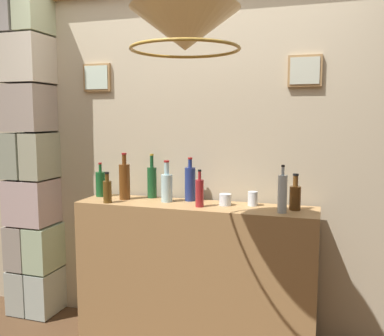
{
  "coord_description": "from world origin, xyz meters",
  "views": [
    {
      "loc": [
        0.81,
        -1.77,
        1.55
      ],
      "look_at": [
        0.0,
        0.79,
        1.23
      ],
      "focal_mm": 39.09,
      "sensor_mm": 36.0,
      "label": 1
    }
  ],
  "objects_px": {
    "liquor_bottle_sherry": "(190,183)",
    "liquor_bottle_amaro": "(152,181)",
    "liquor_bottle_brandy": "(101,184)",
    "glass_tumbler_highball": "(253,199)",
    "liquor_bottle_mezcal": "(282,193)",
    "liquor_bottle_gin": "(107,191)",
    "glass_tumbler_rocks": "(225,200)",
    "liquor_bottle_rye": "(200,192)",
    "liquor_bottle_port": "(167,186)",
    "liquor_bottle_bourbon": "(125,181)",
    "pendant_lamp": "(185,31)",
    "liquor_bottle_whiskey": "(295,196)"
  },
  "relations": [
    {
      "from": "liquor_bottle_port",
      "to": "liquor_bottle_sherry",
      "type": "height_order",
      "value": "liquor_bottle_sherry"
    },
    {
      "from": "pendant_lamp",
      "to": "liquor_bottle_mezcal",
      "type": "bearing_deg",
      "value": 52.55
    },
    {
      "from": "glass_tumbler_rocks",
      "to": "liquor_bottle_whiskey",
      "type": "bearing_deg",
      "value": -0.46
    },
    {
      "from": "glass_tumbler_rocks",
      "to": "liquor_bottle_sherry",
      "type": "bearing_deg",
      "value": 163.71
    },
    {
      "from": "liquor_bottle_whiskey",
      "to": "liquor_bottle_gin",
      "type": "distance_m",
      "value": 1.24
    },
    {
      "from": "liquor_bottle_bourbon",
      "to": "glass_tumbler_rocks",
      "type": "distance_m",
      "value": 0.73
    },
    {
      "from": "liquor_bottle_mezcal",
      "to": "glass_tumbler_highball",
      "type": "relative_size",
      "value": 3.14
    },
    {
      "from": "liquor_bottle_amaro",
      "to": "glass_tumbler_rocks",
      "type": "distance_m",
      "value": 0.58
    },
    {
      "from": "liquor_bottle_port",
      "to": "liquor_bottle_mezcal",
      "type": "distance_m",
      "value": 0.79
    },
    {
      "from": "liquor_bottle_sherry",
      "to": "liquor_bottle_gin",
      "type": "height_order",
      "value": "liquor_bottle_sherry"
    },
    {
      "from": "liquor_bottle_rye",
      "to": "liquor_bottle_amaro",
      "type": "bearing_deg",
      "value": 154.91
    },
    {
      "from": "liquor_bottle_port",
      "to": "liquor_bottle_gin",
      "type": "bearing_deg",
      "value": -157.54
    },
    {
      "from": "pendant_lamp",
      "to": "liquor_bottle_sherry",
      "type": "bearing_deg",
      "value": 106.07
    },
    {
      "from": "liquor_bottle_port",
      "to": "liquor_bottle_amaro",
      "type": "distance_m",
      "value": 0.19
    },
    {
      "from": "pendant_lamp",
      "to": "liquor_bottle_bourbon",
      "type": "bearing_deg",
      "value": 135.65
    },
    {
      "from": "liquor_bottle_rye",
      "to": "glass_tumbler_highball",
      "type": "height_order",
      "value": "liquor_bottle_rye"
    },
    {
      "from": "liquor_bottle_sherry",
      "to": "liquor_bottle_rye",
      "type": "distance_m",
      "value": 0.21
    },
    {
      "from": "liquor_bottle_gin",
      "to": "pendant_lamp",
      "type": "height_order",
      "value": "pendant_lamp"
    },
    {
      "from": "glass_tumbler_highball",
      "to": "liquor_bottle_gin",
      "type": "bearing_deg",
      "value": -168.03
    },
    {
      "from": "liquor_bottle_whiskey",
      "to": "liquor_bottle_sherry",
      "type": "xyz_separation_m",
      "value": [
        -0.71,
        0.08,
        0.04
      ]
    },
    {
      "from": "liquor_bottle_rye",
      "to": "glass_tumbler_rocks",
      "type": "xyz_separation_m",
      "value": [
        0.15,
        0.09,
        -0.06
      ]
    },
    {
      "from": "liquor_bottle_mezcal",
      "to": "glass_tumbler_rocks",
      "type": "distance_m",
      "value": 0.4
    },
    {
      "from": "liquor_bottle_sherry",
      "to": "liquor_bottle_mezcal",
      "type": "bearing_deg",
      "value": -15.98
    },
    {
      "from": "liquor_bottle_rye",
      "to": "liquor_bottle_amaro",
      "type": "xyz_separation_m",
      "value": [
        -0.41,
        0.19,
        0.02
      ]
    },
    {
      "from": "liquor_bottle_bourbon",
      "to": "glass_tumbler_rocks",
      "type": "relative_size",
      "value": 4.16
    },
    {
      "from": "glass_tumbler_rocks",
      "to": "liquor_bottle_brandy",
      "type": "bearing_deg",
      "value": 177.91
    },
    {
      "from": "liquor_bottle_brandy",
      "to": "glass_tumbler_highball",
      "type": "bearing_deg",
      "value": 0.5
    },
    {
      "from": "liquor_bottle_bourbon",
      "to": "pendant_lamp",
      "type": "xyz_separation_m",
      "value": [
        0.67,
        -0.66,
        0.86
      ]
    },
    {
      "from": "liquor_bottle_brandy",
      "to": "glass_tumbler_rocks",
      "type": "bearing_deg",
      "value": -2.09
    },
    {
      "from": "liquor_bottle_port",
      "to": "liquor_bottle_mezcal",
      "type": "xyz_separation_m",
      "value": [
        0.79,
        -0.1,
        0.01
      ]
    },
    {
      "from": "liquor_bottle_sherry",
      "to": "liquor_bottle_amaro",
      "type": "distance_m",
      "value": 0.3
    },
    {
      "from": "liquor_bottle_sherry",
      "to": "glass_tumbler_highball",
      "type": "height_order",
      "value": "liquor_bottle_sherry"
    },
    {
      "from": "liquor_bottle_whiskey",
      "to": "liquor_bottle_amaro",
      "type": "distance_m",
      "value": 1.02
    },
    {
      "from": "liquor_bottle_whiskey",
      "to": "glass_tumbler_rocks",
      "type": "relative_size",
      "value": 2.89
    },
    {
      "from": "liquor_bottle_port",
      "to": "liquor_bottle_mezcal",
      "type": "height_order",
      "value": "liquor_bottle_mezcal"
    },
    {
      "from": "liquor_bottle_rye",
      "to": "pendant_lamp",
      "type": "relative_size",
      "value": 0.41
    },
    {
      "from": "liquor_bottle_rye",
      "to": "glass_tumbler_highball",
      "type": "relative_size",
      "value": 2.61
    },
    {
      "from": "liquor_bottle_port",
      "to": "glass_tumbler_rocks",
      "type": "distance_m",
      "value": 0.41
    },
    {
      "from": "liquor_bottle_mezcal",
      "to": "glass_tumbler_rocks",
      "type": "xyz_separation_m",
      "value": [
        -0.38,
        0.11,
        -0.08
      ]
    },
    {
      "from": "liquor_bottle_bourbon",
      "to": "pendant_lamp",
      "type": "height_order",
      "value": "pendant_lamp"
    },
    {
      "from": "liquor_bottle_bourbon",
      "to": "liquor_bottle_sherry",
      "type": "height_order",
      "value": "liquor_bottle_bourbon"
    },
    {
      "from": "liquor_bottle_sherry",
      "to": "pendant_lamp",
      "type": "height_order",
      "value": "pendant_lamp"
    },
    {
      "from": "glass_tumbler_highball",
      "to": "liquor_bottle_port",
      "type": "bearing_deg",
      "value": -175.2
    },
    {
      "from": "liquor_bottle_bourbon",
      "to": "liquor_bottle_sherry",
      "type": "bearing_deg",
      "value": 11.25
    },
    {
      "from": "liquor_bottle_bourbon",
      "to": "liquor_bottle_rye",
      "type": "relative_size",
      "value": 1.35
    },
    {
      "from": "liquor_bottle_rye",
      "to": "liquor_bottle_brandy",
      "type": "distance_m",
      "value": 0.8
    },
    {
      "from": "liquor_bottle_bourbon",
      "to": "liquor_bottle_sherry",
      "type": "relative_size",
      "value": 1.09
    },
    {
      "from": "glass_tumbler_rocks",
      "to": "glass_tumbler_highball",
      "type": "xyz_separation_m",
      "value": [
        0.17,
        0.04,
        0.01
      ]
    },
    {
      "from": "liquor_bottle_whiskey",
      "to": "liquor_bottle_amaro",
      "type": "relative_size",
      "value": 0.72
    },
    {
      "from": "liquor_bottle_gin",
      "to": "glass_tumbler_rocks",
      "type": "relative_size",
      "value": 2.65
    }
  ]
}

